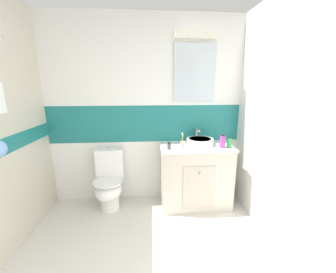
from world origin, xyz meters
name	(u,v)px	position (x,y,z in m)	size (l,w,h in m)	color
ground_plane	(146,264)	(0.00, 1.20, -0.02)	(3.20, 3.48, 0.04)	beige
wall_back_tiled	(147,112)	(0.01, 2.45, 1.26)	(3.20, 0.20, 2.50)	white
wall_right_plain	(303,130)	(1.35, 1.20, 1.25)	(0.10, 3.48, 2.50)	white
vanity_cabinet	(195,175)	(0.65, 2.15, 0.43)	(0.94, 0.53, 0.85)	beige
sink_basin	(200,141)	(0.71, 2.17, 0.90)	(0.35, 0.40, 0.18)	white
toilet	(109,182)	(-0.50, 2.16, 0.37)	(0.37, 0.50, 0.80)	white
toothbrush_cup	(183,145)	(0.45, 2.00, 0.91)	(0.06, 0.06, 0.21)	#B2ADA3
soap_dispenser	(229,143)	(1.05, 2.03, 0.90)	(0.06, 0.06, 0.14)	green
perfume_flask_small	(169,146)	(0.28, 2.00, 0.89)	(0.04, 0.03, 0.09)	#4C4C51
mouthwash_bottle	(222,141)	(0.96, 2.03, 0.93)	(0.07, 0.07, 0.17)	#993F99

